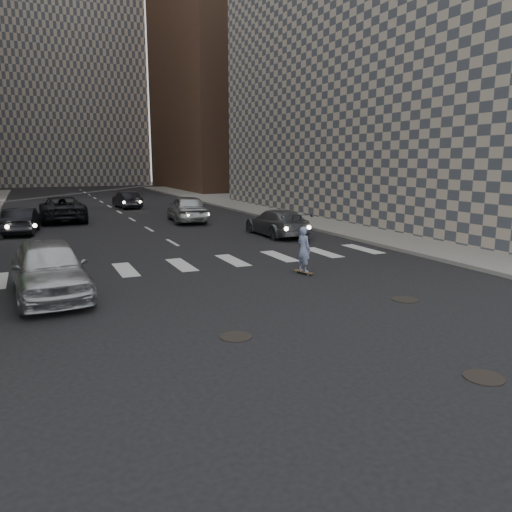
{
  "coord_description": "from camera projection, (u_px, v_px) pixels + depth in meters",
  "views": [
    {
      "loc": [
        -5.8,
        -8.32,
        3.76
      ],
      "look_at": [
        -0.58,
        3.3,
        1.3
      ],
      "focal_mm": 35.0,
      "sensor_mm": 36.0,
      "label": 1
    }
  ],
  "objects": [
    {
      "name": "tower_right",
      "position": [
        237.0,
        48.0,
        64.39
      ],
      "size": [
        18.0,
        24.0,
        36.0
      ],
      "primitive_type": "cube",
      "color": "brown",
      "rests_on": "ground"
    },
    {
      "name": "building_right",
      "position": [
        427.0,
        47.0,
        32.42
      ],
      "size": [
        15.0,
        33.0,
        22.0
      ],
      "color": "#ADA08E",
      "rests_on": "ground"
    },
    {
      "name": "traffic_car_b",
      "position": [
        277.0,
        222.0,
        25.07
      ],
      "size": [
        1.88,
        4.58,
        1.33
      ],
      "primitive_type": "imported",
      "rotation": [
        0.0,
        0.0,
        3.15
      ],
      "color": "#5C5E63",
      "rests_on": "ground"
    },
    {
      "name": "traffic_car_c",
      "position": [
        62.0,
        209.0,
        30.83
      ],
      "size": [
        2.6,
        5.63,
        1.56
      ],
      "primitive_type": "imported",
      "rotation": [
        0.0,
        0.0,
        3.14
      ],
      "color": "black",
      "rests_on": "ground"
    },
    {
      "name": "skateboarder",
      "position": [
        304.0,
        249.0,
        16.57
      ],
      "size": [
        0.49,
        0.83,
        1.6
      ],
      "rotation": [
        0.0,
        0.0,
        0.26
      ],
      "color": "brown",
      "rests_on": "ground"
    },
    {
      "name": "ground",
      "position": [
        345.0,
        341.0,
        10.5
      ],
      "size": [
        160.0,
        160.0,
        0.0
      ],
      "primitive_type": "plane",
      "color": "black",
      "rests_on": "ground"
    },
    {
      "name": "traffic_car_a",
      "position": [
        22.0,
        221.0,
        25.72
      ],
      "size": [
        1.89,
        4.21,
        1.34
      ],
      "primitive_type": "imported",
      "rotation": [
        0.0,
        0.0,
        3.03
      ],
      "color": "black",
      "rests_on": "ground"
    },
    {
      "name": "tower_center",
      "position": [
        58.0,
        24.0,
        75.79
      ],
      "size": [
        22.0,
        20.0,
        48.0
      ],
      "primitive_type": "cube",
      "color": "#ADA08E",
      "rests_on": "ground"
    },
    {
      "name": "traffic_car_d",
      "position": [
        187.0,
        208.0,
        30.63
      ],
      "size": [
        2.48,
        5.05,
        1.66
      ],
      "primitive_type": "imported",
      "rotation": [
        0.0,
        0.0,
        3.03
      ],
      "color": "#A6A9AD",
      "rests_on": "ground"
    },
    {
      "name": "sidewalk_right",
      "position": [
        356.0,
        214.0,
        34.23
      ],
      "size": [
        13.0,
        80.0,
        0.15
      ],
      "primitive_type": "cube",
      "color": "gray",
      "rests_on": "ground"
    },
    {
      "name": "silver_sedan",
      "position": [
        49.0,
        269.0,
        13.81
      ],
      "size": [
        2.17,
        4.8,
        1.6
      ],
      "primitive_type": "imported",
      "rotation": [
        0.0,
        0.0,
        0.06
      ],
      "color": "#B9BBC1",
      "rests_on": "ground"
    },
    {
      "name": "manhole_c",
      "position": [
        405.0,
        299.0,
        13.62
      ],
      "size": [
        0.7,
        0.7,
        0.02
      ],
      "primitive_type": "cylinder",
      "color": "black",
      "rests_on": "ground"
    },
    {
      "name": "traffic_car_e",
      "position": [
        127.0,
        200.0,
        39.29
      ],
      "size": [
        1.81,
        4.09,
        1.31
      ],
      "primitive_type": "imported",
      "rotation": [
        0.0,
        0.0,
        3.25
      ],
      "color": "black",
      "rests_on": "ground"
    },
    {
      "name": "manhole_b",
      "position": [
        236.0,
        336.0,
        10.76
      ],
      "size": [
        0.7,
        0.7,
        0.02
      ],
      "primitive_type": "cylinder",
      "color": "black",
      "rests_on": "ground"
    },
    {
      "name": "manhole_a",
      "position": [
        484.0,
        377.0,
        8.74
      ],
      "size": [
        0.7,
        0.7,
        0.02
      ],
      "primitive_type": "cylinder",
      "color": "black",
      "rests_on": "ground"
    }
  ]
}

